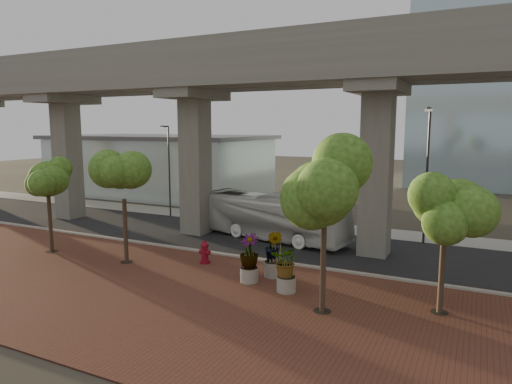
% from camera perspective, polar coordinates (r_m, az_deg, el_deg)
% --- Properties ---
extents(ground, '(160.00, 160.00, 0.00)m').
position_cam_1_polar(ground, '(27.04, 0.91, -7.35)').
color(ground, '#342E26').
rests_on(ground, ground).
extents(brick_plaza, '(70.00, 13.00, 0.06)m').
position_cam_1_polar(brick_plaza, '(20.44, -8.99, -12.57)').
color(brick_plaza, brown).
rests_on(brick_plaza, ground).
extents(asphalt_road, '(90.00, 8.00, 0.04)m').
position_cam_1_polar(asphalt_road, '(28.79, 2.63, -6.34)').
color(asphalt_road, black).
rests_on(asphalt_road, ground).
extents(curb_strip, '(70.00, 0.25, 0.16)m').
position_cam_1_polar(curb_strip, '(25.29, -1.05, -8.26)').
color(curb_strip, '#A09F95').
rests_on(curb_strip, ground).
extents(far_sidewalk, '(90.00, 3.00, 0.06)m').
position_cam_1_polar(far_sidewalk, '(33.76, 6.39, -4.19)').
color(far_sidewalk, '#A09F95').
rests_on(far_sidewalk, ground).
extents(transit_viaduct, '(72.00, 5.60, 12.40)m').
position_cam_1_polar(transit_viaduct, '(27.87, 2.73, 8.28)').
color(transit_viaduct, gray).
rests_on(transit_viaduct, ground).
extents(station_pavilion, '(23.00, 13.00, 6.30)m').
position_cam_1_polar(station_pavilion, '(50.50, -11.93, 3.45)').
color(station_pavilion, silver).
rests_on(station_pavilion, ground).
extents(transit_bus, '(10.81, 4.48, 2.94)m').
position_cam_1_polar(transit_bus, '(29.40, 1.97, -3.14)').
color(transit_bus, silver).
rests_on(transit_bus, ground).
extents(fire_hydrant, '(0.61, 0.55, 1.23)m').
position_cam_1_polar(fire_hydrant, '(24.48, -6.43, -7.48)').
color(fire_hydrant, maroon).
rests_on(fire_hydrant, ground).
extents(planter_front, '(1.89, 1.89, 2.08)m').
position_cam_1_polar(planter_front, '(20.14, 3.83, -8.91)').
color(planter_front, '#9D9B8E').
rests_on(planter_front, ground).
extents(planter_right, '(2.10, 2.10, 2.25)m').
position_cam_1_polar(planter_right, '(21.29, -0.86, -7.68)').
color(planter_right, gray).
rests_on(planter_right, ground).
extents(planter_left, '(2.07, 2.07, 2.28)m').
position_cam_1_polar(planter_left, '(22.04, 2.21, -7.07)').
color(planter_left, '#A29F92').
rests_on(planter_left, ground).
extents(street_tree_far_west, '(3.31, 3.31, 5.71)m').
position_cam_1_polar(street_tree_far_west, '(28.44, -24.63, 1.38)').
color(street_tree_far_west, '#4D3A2C').
rests_on(street_tree_far_west, ground).
extents(street_tree_near_west, '(3.34, 3.34, 5.91)m').
position_cam_1_polar(street_tree_near_west, '(24.74, -16.25, 1.34)').
color(street_tree_near_west, '#4D3A2C').
rests_on(street_tree_near_west, ground).
extents(street_tree_near_east, '(3.94, 3.94, 6.69)m').
position_cam_1_polar(street_tree_near_east, '(17.39, 8.60, 0.47)').
color(street_tree_near_east, '#4D3A2C').
rests_on(street_tree_near_east, ground).
extents(street_tree_far_east, '(3.52, 3.52, 5.67)m').
position_cam_1_polar(street_tree_far_east, '(18.65, 22.61, -2.13)').
color(street_tree_far_east, '#4D3A2C').
rests_on(street_tree_far_east, ground).
extents(streetlamp_west, '(0.36, 1.05, 7.27)m').
position_cam_1_polar(streetlamp_west, '(37.00, -10.90, 3.41)').
color(streetlamp_west, '#2D2D32').
rests_on(streetlamp_west, ground).
extents(streetlamp_east, '(0.41, 1.21, 8.32)m').
position_cam_1_polar(streetlamp_east, '(29.64, 20.61, 3.05)').
color(streetlamp_east, '#2C2D31').
rests_on(streetlamp_east, ground).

